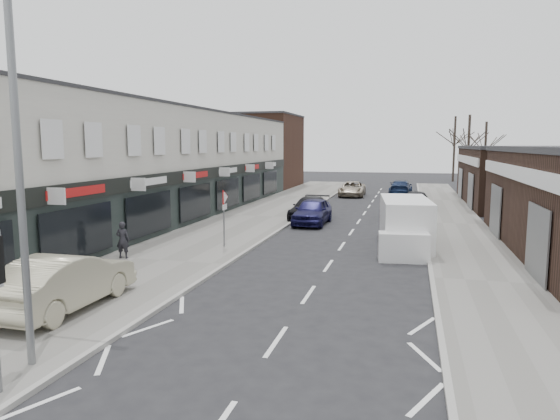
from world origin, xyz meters
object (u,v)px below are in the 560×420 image
Objects in this scene: parked_car_left_c at (352,189)px; parked_car_right_b at (416,200)px; warning_sign at (224,202)px; parked_car_right_c at (401,188)px; pedestrian at (123,240)px; parked_car_right_a at (396,208)px; parked_car_left_b at (309,208)px; street_lamp at (25,154)px; sedan_on_pavement at (65,281)px; white_van at (405,225)px; parked_car_left_a at (312,211)px.

parked_car_right_b is (5.70, -8.84, 0.06)m from parked_car_left_c.
warning_sign reaches higher than parked_car_right_c.
parked_car_right_a is at bearing -132.46° from pedestrian.
pedestrian is 14.56m from parked_car_left_b.
parked_car_right_a is (4.43, -13.85, 0.03)m from parked_car_left_c.
street_lamp reaches higher than warning_sign.
parked_car_right_b is 0.89× the size of parked_car_right_c.
parked_car_left_c is (2.33, 38.39, -3.93)m from street_lamp.
sedan_on_pavement is 35.30m from parked_car_left_c.
parked_car_left_a is at bearing 126.75° from white_van.
pedestrian is 29.58m from parked_car_left_c.
parked_car_left_c is (4.21, 35.05, -0.23)m from sedan_on_pavement.
white_van reaches higher than parked_car_right_a.
pedestrian is 18.44m from parked_car_right_a.
parked_car_left_c is 10.52m from parked_car_right_b.
street_lamp is at bearing -122.14° from white_van.
warning_sign is at bearing 60.16° from parked_car_right_a.
parked_car_right_b is at bearing -58.57° from parked_car_left_c.
parked_car_left_a is 17.36m from parked_car_left_c.
white_van is 23.91m from parked_car_left_c.
parked_car_right_b is (11.89, 20.09, -0.14)m from pedestrian.
parked_car_left_b is at bearing -99.20° from sedan_on_pavement.
warning_sign is 28.80m from parked_car_right_c.
sedan_on_pavement is at bearing -134.39° from white_van.
parked_car_left_b is at bearing -95.22° from parked_car_left_c.
sedan_on_pavement reaches higher than parked_car_right_a.
street_lamp is at bearing 76.96° from parked_car_right_a.
street_lamp is at bearing -87.16° from warning_sign.
warning_sign is at bearing -97.98° from parked_car_left_c.
parked_car_left_c is at bearing -96.88° from sedan_on_pavement.
pedestrian is at bearing -108.08° from parked_car_left_b.
parked_car_right_c is at bearing -87.55° from parked_car_right_a.
sedan_on_pavement is at bearing 79.40° from parked_car_right_c.
parked_car_left_b is 1.12× the size of parked_car_right_a.
sedan_on_pavement is 1.12× the size of parked_car_right_a.
parked_car_left_a is at bearing -102.07° from sedan_on_pavement.
warning_sign is 0.56× the size of sedan_on_pavement.
pedestrian is 23.34m from parked_car_right_b.
parked_car_right_c is (4.84, 19.56, -0.07)m from parked_car_left_a.
parked_car_right_a is (6.75, 24.54, -3.91)m from street_lamp.
street_lamp is 1.62× the size of parked_car_left_c.
parked_car_left_b is (1.30, 23.08, -3.91)m from street_lamp.
parked_car_right_c is (7.36, 27.80, -1.48)m from warning_sign.
parked_car_right_c is (10.59, 31.14, -0.17)m from pedestrian.
parked_car_left_c is at bearing 29.04° from parked_car_right_c.
white_van is at bearing -50.09° from parked_car_left_b.
parked_car_right_b is (1.27, 5.01, 0.04)m from parked_car_right_a.
parked_car_left_b is 0.98× the size of parked_car_right_c.
street_lamp is 10.88m from pedestrian.
parked_car_left_c is 4.92m from parked_car_right_c.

